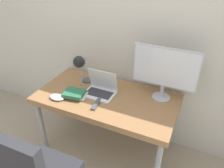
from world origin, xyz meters
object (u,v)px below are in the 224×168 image
game_controller (57,97)px  laptop (100,89)px  monitor (165,70)px  desk_lamp (80,64)px  book_stack (75,94)px

game_controller → laptop: bearing=37.7°
monitor → desk_lamp: (-0.82, -0.13, -0.05)m
monitor → game_controller: size_ratio=3.84×
desk_lamp → game_controller: desk_lamp is taller
laptop → game_controller: size_ratio=1.96×
laptop → book_stack: (-0.20, -0.16, -0.02)m
desk_lamp → laptop: bearing=-10.8°
laptop → monitor: 0.65m
laptop → monitor: monitor is taller
book_stack → game_controller: bearing=-142.7°
monitor → book_stack: 0.89m
book_stack → game_controller: (-0.14, -0.10, -0.01)m
laptop → monitor: bearing=17.7°
desk_lamp → game_controller: (-0.09, -0.31, -0.23)m
laptop → game_controller: laptop is taller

